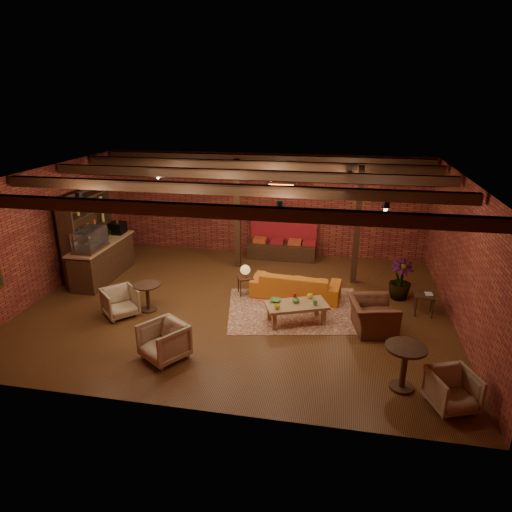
% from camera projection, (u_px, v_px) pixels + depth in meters
% --- Properties ---
extents(floor, '(10.00, 10.00, 0.00)m').
position_uv_depth(floor, '(238.00, 305.00, 11.26)').
color(floor, '#371A0D').
rests_on(floor, ground).
extents(ceiling, '(10.00, 8.00, 0.02)m').
position_uv_depth(ceiling, '(236.00, 175.00, 10.18)').
color(ceiling, black).
rests_on(ceiling, wall_back).
extents(wall_back, '(10.00, 0.02, 3.20)m').
position_uv_depth(wall_back, '(266.00, 205.00, 14.42)').
color(wall_back, maroon).
rests_on(wall_back, ground).
extents(wall_front, '(10.00, 0.02, 3.20)m').
position_uv_depth(wall_front, '(178.00, 322.00, 7.02)').
color(wall_front, maroon).
rests_on(wall_front, ground).
extents(wall_left, '(0.02, 8.00, 3.20)m').
position_uv_depth(wall_left, '(46.00, 232.00, 11.61)').
color(wall_left, maroon).
rests_on(wall_left, ground).
extents(wall_right, '(0.02, 8.00, 3.20)m').
position_uv_depth(wall_right, '(463.00, 257.00, 9.83)').
color(wall_right, maroon).
rests_on(wall_right, ground).
extents(ceiling_beams, '(9.80, 6.40, 0.22)m').
position_uv_depth(ceiling_beams, '(236.00, 180.00, 10.22)').
color(ceiling_beams, black).
rests_on(ceiling_beams, ceiling).
extents(ceiling_pipe, '(9.60, 0.12, 0.12)m').
position_uv_depth(ceiling_pipe, '(251.00, 178.00, 11.78)').
color(ceiling_pipe, black).
rests_on(ceiling_pipe, ceiling).
extents(post_left, '(0.16, 0.16, 3.20)m').
position_uv_depth(post_left, '(237.00, 215.00, 13.23)').
color(post_left, black).
rests_on(post_left, ground).
extents(post_right, '(0.16, 0.16, 3.20)m').
position_uv_depth(post_right, '(357.00, 226.00, 12.07)').
color(post_right, black).
rests_on(post_right, ground).
extents(service_counter, '(0.80, 2.50, 1.60)m').
position_uv_depth(service_counter, '(102.00, 251.00, 12.64)').
color(service_counter, black).
rests_on(service_counter, ground).
extents(plant_counter, '(0.35, 0.39, 0.30)m').
position_uv_depth(plant_counter, '(107.00, 234.00, 12.67)').
color(plant_counter, '#337F33').
rests_on(plant_counter, service_counter).
extents(shelving_hutch, '(0.52, 2.00, 2.40)m').
position_uv_depth(shelving_hutch, '(89.00, 235.00, 12.67)').
color(shelving_hutch, black).
rests_on(shelving_hutch, ground).
extents(banquette, '(2.10, 0.70, 1.00)m').
position_uv_depth(banquette, '(282.00, 243.00, 14.27)').
color(banquette, maroon).
rests_on(banquette, ground).
extents(service_sign, '(0.86, 0.06, 0.30)m').
position_uv_depth(service_sign, '(281.00, 187.00, 13.23)').
color(service_sign, '#ED5517').
rests_on(service_sign, ceiling).
extents(ceiling_spotlights, '(6.40, 4.40, 0.28)m').
position_uv_depth(ceiling_spotlights, '(236.00, 190.00, 10.29)').
color(ceiling_spotlights, black).
rests_on(ceiling_spotlights, ceiling).
extents(rug, '(3.67, 3.07, 0.01)m').
position_uv_depth(rug, '(296.00, 309.00, 11.00)').
color(rug, maroon).
rests_on(rug, floor).
extents(sofa, '(2.31, 1.06, 0.65)m').
position_uv_depth(sofa, '(296.00, 285.00, 11.60)').
color(sofa, '#C96D1B').
rests_on(sofa, floor).
extents(coffee_table, '(1.53, 1.15, 0.72)m').
position_uv_depth(coffee_table, '(296.00, 306.00, 10.25)').
color(coffee_table, '#9E6C4A').
rests_on(coffee_table, floor).
extents(side_table_lamp, '(0.51, 0.51, 0.80)m').
position_uv_depth(side_table_lamp, '(245.00, 272.00, 11.66)').
color(side_table_lamp, black).
rests_on(side_table_lamp, floor).
extents(round_table_left, '(0.65, 0.65, 0.67)m').
position_uv_depth(round_table_left, '(147.00, 293.00, 10.83)').
color(round_table_left, black).
rests_on(round_table_left, floor).
extents(armchair_a, '(0.98, 0.98, 0.74)m').
position_uv_depth(armchair_a, '(120.00, 301.00, 10.61)').
color(armchair_a, beige).
rests_on(armchair_a, floor).
extents(armchair_b, '(1.06, 1.05, 0.81)m').
position_uv_depth(armchair_b, '(164.00, 340.00, 8.87)').
color(armchair_b, beige).
rests_on(armchair_b, floor).
extents(armchair_right, '(0.90, 1.19, 0.94)m').
position_uv_depth(armchair_right, '(373.00, 311.00, 9.91)').
color(armchair_right, brown).
rests_on(armchair_right, floor).
extents(side_table_book, '(0.50, 0.50, 0.53)m').
position_uv_depth(side_table_book, '(425.00, 296.00, 10.63)').
color(side_table_book, black).
rests_on(side_table_book, floor).
extents(round_table_right, '(0.72, 0.72, 0.84)m').
position_uv_depth(round_table_right, '(405.00, 361.00, 7.90)').
color(round_table_right, black).
rests_on(round_table_right, floor).
extents(armchair_far, '(0.90, 0.87, 0.72)m').
position_uv_depth(armchair_far, '(453.00, 388.00, 7.48)').
color(armchair_far, beige).
rests_on(armchair_far, floor).
extents(plant_tall, '(2.06, 2.06, 3.04)m').
position_uv_depth(plant_tall, '(405.00, 241.00, 11.10)').
color(plant_tall, '#4C7F4C').
rests_on(plant_tall, floor).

